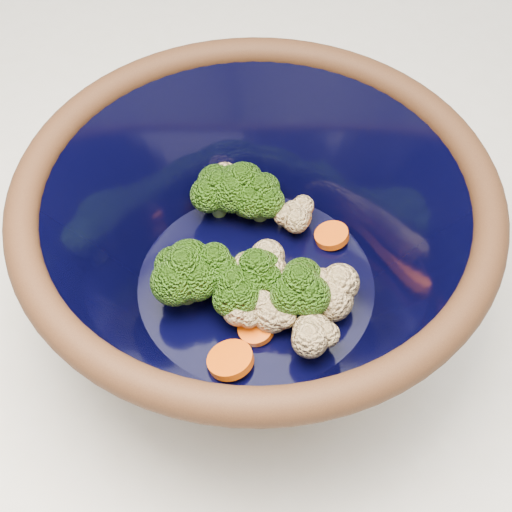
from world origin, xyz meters
name	(u,v)px	position (x,y,z in m)	size (l,w,h in m)	color
mixing_bowl	(256,244)	(-0.07, -0.03, 0.98)	(0.35, 0.35, 0.14)	black
vegetable_pile	(248,252)	(-0.08, -0.02, 0.96)	(0.16, 0.16, 0.05)	#608442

